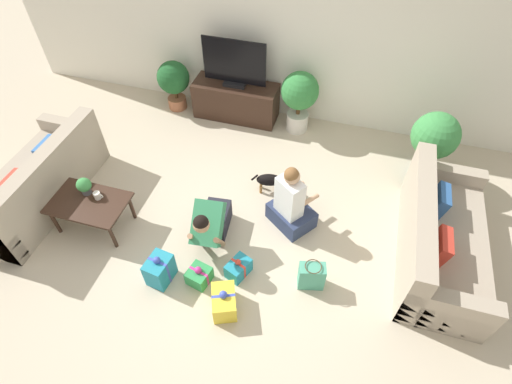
% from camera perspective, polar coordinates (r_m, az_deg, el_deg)
% --- Properties ---
extents(ground_plane, '(16.00, 16.00, 0.00)m').
position_cam_1_polar(ground_plane, '(4.85, -4.93, -6.36)').
color(ground_plane, beige).
extents(wall_back, '(8.40, 0.06, 2.60)m').
position_cam_1_polar(wall_back, '(5.97, 3.34, 21.66)').
color(wall_back, white).
rests_on(wall_back, ground_plane).
extents(sofa_left, '(0.87, 1.93, 0.82)m').
position_cam_1_polar(sofa_left, '(5.71, -28.74, 1.14)').
color(sofa_left, tan).
rests_on(sofa_left, ground_plane).
extents(sofa_right, '(0.87, 1.93, 0.82)m').
position_cam_1_polar(sofa_right, '(4.90, 24.59, -6.13)').
color(sofa_right, tan).
rests_on(sofa_right, ground_plane).
extents(coffee_table, '(0.89, 0.57, 0.42)m').
position_cam_1_polar(coffee_table, '(5.05, -22.72, -1.68)').
color(coffee_table, '#382319').
rests_on(coffee_table, ground_plane).
extents(tv_console, '(1.29, 0.48, 0.57)m').
position_cam_1_polar(tv_console, '(6.37, -2.88, 12.90)').
color(tv_console, '#382319').
rests_on(tv_console, ground_plane).
extents(tv, '(0.95, 0.20, 0.71)m').
position_cam_1_polar(tv, '(6.05, -3.11, 17.61)').
color(tv, black).
rests_on(tv, tv_console).
extents(potted_plant_back_left, '(0.50, 0.50, 0.80)m').
position_cam_1_polar(potted_plant_back_left, '(6.56, -11.68, 15.35)').
color(potted_plant_back_left, '#A36042').
rests_on(potted_plant_back_left, ground_plane).
extents(potted_plant_back_right, '(0.55, 0.55, 0.95)m').
position_cam_1_polar(potted_plant_back_right, '(5.95, 6.23, 13.49)').
color(potted_plant_back_right, beige).
rests_on(potted_plant_back_right, ground_plane).
extents(potted_plant_corner_right, '(0.60, 0.60, 0.99)m').
position_cam_1_polar(potted_plant_corner_right, '(5.57, 24.12, 7.03)').
color(potted_plant_corner_right, '#336B84').
rests_on(potted_plant_corner_right, ground_plane).
extents(person_kneeling, '(0.39, 0.80, 0.77)m').
position_cam_1_polar(person_kneeling, '(4.58, -6.44, -4.28)').
color(person_kneeling, '#23232D').
rests_on(person_kneeling, ground_plane).
extents(person_sitting, '(0.66, 0.63, 0.94)m').
position_cam_1_polar(person_sitting, '(4.73, 5.00, -1.84)').
color(person_sitting, '#283351').
rests_on(person_sitting, ground_plane).
extents(dog, '(0.51, 0.23, 0.31)m').
position_cam_1_polar(dog, '(5.17, 2.45, 1.74)').
color(dog, black).
rests_on(dog, ground_plane).
extents(gift_box_a, '(0.28, 0.33, 0.26)m').
position_cam_1_polar(gift_box_a, '(4.48, -2.53, -10.81)').
color(gift_box_a, teal).
rests_on(gift_box_a, ground_plane).
extents(gift_box_b, '(0.27, 0.33, 0.40)m').
position_cam_1_polar(gift_box_b, '(4.51, -13.58, -10.75)').
color(gift_box_b, teal).
rests_on(gift_box_b, ground_plane).
extents(gift_box_c, '(0.35, 0.41, 0.33)m').
position_cam_1_polar(gift_box_c, '(4.26, -4.58, -15.37)').
color(gift_box_c, yellow).
rests_on(gift_box_c, ground_plane).
extents(gift_box_d, '(0.27, 0.28, 0.25)m').
position_cam_1_polar(gift_box_d, '(4.48, -8.13, -11.73)').
color(gift_box_d, '#2D934C').
rests_on(gift_box_d, ground_plane).
extents(gift_bag_a, '(0.30, 0.21, 0.37)m').
position_cam_1_polar(gift_bag_a, '(4.38, 7.94, -11.77)').
color(gift_bag_a, '#4CA384').
rests_on(gift_bag_a, ground_plane).
extents(mug, '(0.12, 0.08, 0.09)m').
position_cam_1_polar(mug, '(4.98, -21.70, -0.46)').
color(mug, silver).
rests_on(mug, coffee_table).
extents(tabletop_plant, '(0.17, 0.17, 0.22)m').
position_cam_1_polar(tabletop_plant, '(5.04, -23.34, 0.83)').
color(tabletop_plant, '#4C4C51').
rests_on(tabletop_plant, coffee_table).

